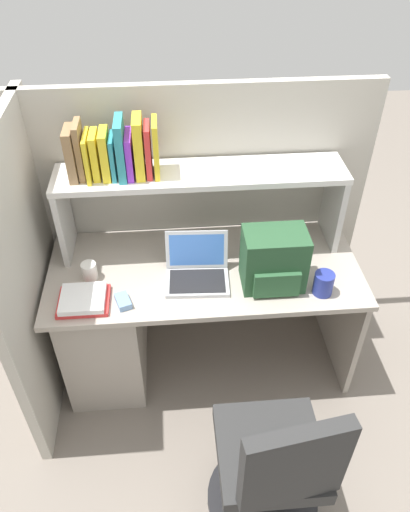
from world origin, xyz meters
The scene contains 13 objects.
ground_plane centered at (0.00, 0.00, 0.00)m, with size 8.00×8.00×0.00m, color slate.
desk centered at (-0.39, 0.00, 0.40)m, with size 1.60×0.70×0.73m.
cubicle_partition_rear centered at (0.00, 0.38, 0.78)m, with size 1.84×0.05×1.55m, color #B2ADA0.
cubicle_partition_left centered at (-0.85, -0.05, 0.78)m, with size 0.05×1.06×1.55m, color #B2ADA0.
overhead_hutch centered at (0.00, 0.20, 1.08)m, with size 1.44×0.28×0.45m.
reference_books_on_shelf centered at (-0.41, 0.20, 1.31)m, with size 0.42×0.19×0.29m.
laptop centered at (-0.04, -0.07, 0.78)m, with size 0.32×0.27×0.22m.
backpack centered at (0.32, -0.14, 0.88)m, with size 0.30×0.23×0.30m.
computer_mouse centered at (-0.40, -0.23, 0.75)m, with size 0.06×0.10×0.03m, color #7299C6.
paper_cup centered at (-0.58, -0.03, 0.78)m, with size 0.08×0.08×0.09m, color white.
snack_canister centered at (0.55, -0.23, 0.79)m, with size 0.10×0.10×0.12m, color navy.
desk_book_stack centered at (-0.59, -0.21, 0.75)m, with size 0.24×0.20×0.05m.
office_chair centered at (0.21, -0.92, 0.39)m, with size 0.52×0.52×0.93m.
Camera 1 is at (-0.15, -1.89, 2.41)m, focal length 34.57 mm.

